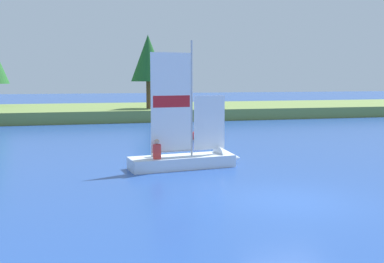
{
  "coord_description": "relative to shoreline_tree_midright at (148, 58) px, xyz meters",
  "views": [
    {
      "loc": [
        -6.05,
        -12.1,
        3.65
      ],
      "look_at": [
        -1.02,
        8.01,
        1.2
      ],
      "focal_mm": 42.2,
      "sensor_mm": 36.0,
      "label": 1
    }
  ],
  "objects": [
    {
      "name": "shore_bank",
      "position": [
        0.09,
        3.58,
        -4.88
      ],
      "size": [
        80.0,
        12.86,
        1.0
      ],
      "primitive_type": "cube",
      "color": "olive",
      "rests_on": "ground"
    },
    {
      "name": "ground_plane",
      "position": [
        0.09,
        -27.62,
        -5.38
      ],
      "size": [
        200.0,
        200.0,
        0.0
      ],
      "primitive_type": "plane",
      "color": "#234793"
    },
    {
      "name": "sailboat",
      "position": [
        -1.3,
        -21.9,
        -4.95
      ],
      "size": [
        4.95,
        1.81,
        5.49
      ],
      "rotation": [
        0.0,
        0.0,
        0.12
      ],
      "color": "silver",
      "rests_on": "ground"
    },
    {
      "name": "shoreline_tree_midright",
      "position": [
        0.0,
        0.0,
        0.0
      ],
      "size": [
        3.04,
        3.04,
        6.44
      ],
      "color": "brown",
      "rests_on": "shore_bank"
    },
    {
      "name": "channel_buoy",
      "position": [
        0.63,
        -14.31,
        -5.09
      ],
      "size": [
        0.59,
        0.59,
        0.59
      ],
      "primitive_type": "sphere",
      "color": "red",
      "rests_on": "ground"
    }
  ]
}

